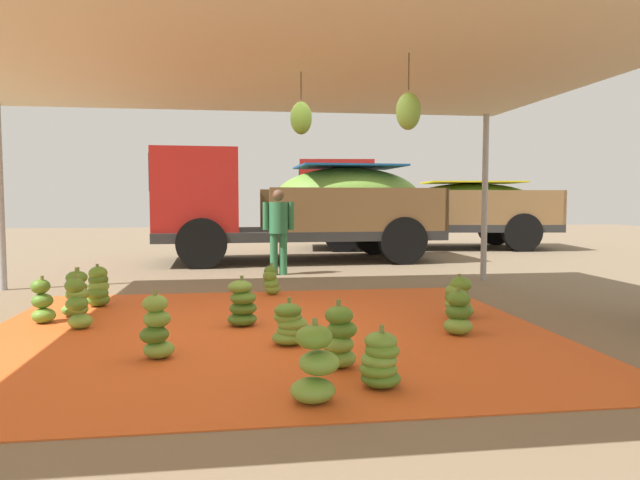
{
  "coord_description": "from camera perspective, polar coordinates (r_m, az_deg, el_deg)",
  "views": [
    {
      "loc": [
        -0.29,
        -5.88,
        1.36
      ],
      "look_at": [
        0.76,
        1.54,
        0.83
      ],
      "focal_mm": 32.35,
      "sensor_mm": 36.0,
      "label": 1
    }
  ],
  "objects": [
    {
      "name": "banana_bunch_3",
      "position": [
        4.7,
        1.92,
        -9.75
      ],
      "size": [
        0.38,
        0.38,
        0.55
      ],
      "color": "#75A83D",
      "rests_on": "tarp_orange"
    },
    {
      "name": "banana_bunch_4",
      "position": [
        7.04,
        -25.77,
        -5.6
      ],
      "size": [
        0.35,
        0.35,
        0.52
      ],
      "color": "#60932D",
      "rests_on": "tarp_orange"
    },
    {
      "name": "tarp_orange",
      "position": [
        6.04,
        -5.19,
        -8.95
      ],
      "size": [
        5.74,
        5.07,
        0.01
      ],
      "primitive_type": "cube",
      "color": "#E05B23",
      "rests_on": "ground"
    },
    {
      "name": "banana_bunch_8",
      "position": [
        3.93,
        -0.48,
        -12.42
      ],
      "size": [
        0.42,
        0.39,
        0.56
      ],
      "color": "#75A83D",
      "rests_on": "tarp_orange"
    },
    {
      "name": "banana_bunch_9",
      "position": [
        5.43,
        -2.99,
        -8.39
      ],
      "size": [
        0.45,
        0.43,
        0.44
      ],
      "color": "#6B9E38",
      "rests_on": "tarp_orange"
    },
    {
      "name": "banana_bunch_0",
      "position": [
        5.15,
        -15.87,
        -8.46
      ],
      "size": [
        0.37,
        0.37,
        0.59
      ],
      "color": "#75A83D",
      "rests_on": "tarp_orange"
    },
    {
      "name": "banana_bunch_2",
      "position": [
        8.23,
        -4.87,
        -4.06
      ],
      "size": [
        0.32,
        0.34,
        0.45
      ],
      "color": "#6B9E38",
      "rests_on": "tarp_orange"
    },
    {
      "name": "banana_bunch_13",
      "position": [
        6.79,
        13.53,
        -5.66
      ],
      "size": [
        0.46,
        0.44,
        0.5
      ],
      "color": "#60932D",
      "rests_on": "tarp_orange"
    },
    {
      "name": "banana_bunch_11",
      "position": [
        4.25,
        5.96,
        -11.86
      ],
      "size": [
        0.38,
        0.37,
        0.45
      ],
      "color": "#518428",
      "rests_on": "tarp_orange"
    },
    {
      "name": "cargo_truck_far",
      "position": [
        16.29,
        9.4,
        3.48
      ],
      "size": [
        7.16,
        3.24,
        2.4
      ],
      "color": "#2D2D2D",
      "rests_on": "ground"
    },
    {
      "name": "tent_canopy",
      "position": [
        5.96,
        -5.22,
        17.43
      ],
      "size": [
        8.0,
        7.0,
        2.83
      ],
      "color": "#9EA0A5",
      "rests_on": "ground"
    },
    {
      "name": "banana_bunch_1",
      "position": [
        7.82,
        -21.1,
        -4.42
      ],
      "size": [
        0.34,
        0.37,
        0.54
      ],
      "color": "#518428",
      "rests_on": "tarp_orange"
    },
    {
      "name": "banana_bunch_5",
      "position": [
        6.56,
        -22.84,
        -6.01
      ],
      "size": [
        0.32,
        0.31,
        0.57
      ],
      "color": "#75A83D",
      "rests_on": "tarp_orange"
    },
    {
      "name": "cargo_truck_main",
      "position": [
        12.77,
        -2.71,
        3.66
      ],
      "size": [
        6.19,
        2.74,
        2.4
      ],
      "color": "#2D2D2D",
      "rests_on": "ground"
    },
    {
      "name": "banana_bunch_7",
      "position": [
        8.15,
        -22.8,
        -4.43
      ],
      "size": [
        0.3,
        0.31,
        0.47
      ],
      "color": "#60932D",
      "rests_on": "tarp_orange"
    },
    {
      "name": "banana_bunch_10",
      "position": [
        7.26,
        -22.98,
        -5.09
      ],
      "size": [
        0.39,
        0.41,
        0.57
      ],
      "color": "#6B9E38",
      "rests_on": "tarp_orange"
    },
    {
      "name": "banana_bunch_12",
      "position": [
        6.24,
        -7.7,
        -6.36
      ],
      "size": [
        0.43,
        0.42,
        0.54
      ],
      "color": "#477523",
      "rests_on": "tarp_orange"
    },
    {
      "name": "worker_0",
      "position": [
        10.39,
        -4.13,
        1.47
      ],
      "size": [
        0.56,
        0.34,
        1.54
      ],
      "color": "#337A4C",
      "rests_on": "ground"
    },
    {
      "name": "ground_plane",
      "position": [
        8.99,
        -6.15,
        -4.69
      ],
      "size": [
        40.0,
        40.0,
        0.0
      ],
      "primitive_type": "plane",
      "color": "#7F6B51"
    },
    {
      "name": "banana_bunch_6",
      "position": [
        6.0,
        13.52,
        -7.13
      ],
      "size": [
        0.31,
        0.34,
        0.47
      ],
      "color": "#75A83D",
      "rests_on": "tarp_orange"
    }
  ]
}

